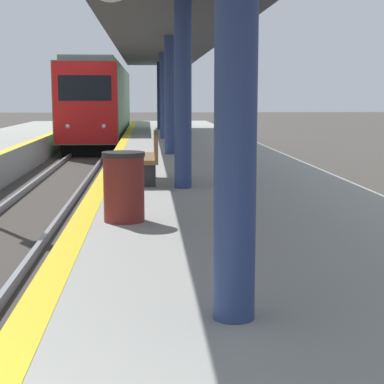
% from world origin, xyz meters
% --- Properties ---
extents(train, '(2.65, 16.75, 4.19)m').
position_xyz_m(train, '(0.00, 32.54, 2.13)').
color(train, black).
rests_on(train, ground).
extents(station_canopy, '(3.29, 33.35, 3.40)m').
position_xyz_m(station_canopy, '(3.12, 15.70, 4.13)').
color(station_canopy, navy).
rests_on(station_canopy, platform_right).
extents(trash_bin, '(0.54, 0.54, 0.89)m').
position_xyz_m(trash_bin, '(2.20, 6.06, 1.38)').
color(trash_bin, maroon).
rests_on(trash_bin, platform_right).
extents(bench, '(0.44, 1.70, 0.92)m').
position_xyz_m(bench, '(2.54, 9.89, 1.42)').
color(bench, brown).
rests_on(bench, platform_right).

